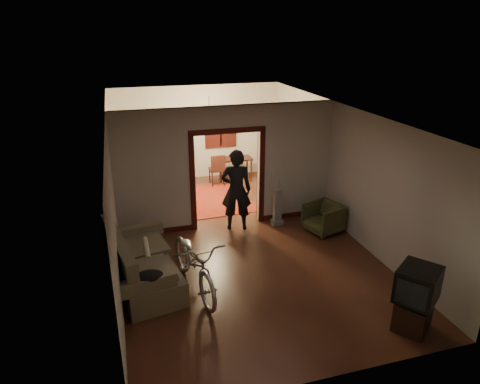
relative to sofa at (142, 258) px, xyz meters
name	(u,v)px	position (x,y,z in m)	size (l,w,h in m)	color
floor	(236,238)	(2.10, 1.23, -0.50)	(5.00, 8.50, 0.01)	#3C1C13
ceiling	(236,112)	(2.10, 1.23, 2.30)	(5.00, 8.50, 0.01)	white
wall_back	(198,133)	(2.10, 5.48, 0.90)	(5.00, 0.02, 2.80)	beige
wall_left	(113,190)	(-0.40, 1.23, 0.90)	(0.02, 8.50, 2.80)	beige
wall_right	(343,168)	(4.60, 1.23, 0.90)	(0.02, 8.50, 2.80)	beige
partition_wall	(227,168)	(2.10, 1.98, 0.90)	(5.00, 0.14, 2.80)	beige
door_casing	(227,180)	(2.10, 1.98, 0.60)	(1.74, 0.20, 2.32)	#3C110D
far_window	(220,127)	(2.80, 5.44, 1.05)	(0.98, 0.06, 1.28)	black
chandelier	(209,112)	(2.10, 3.73, 1.85)	(0.24, 0.24, 0.24)	#FFE0A5
light_switch	(272,171)	(3.15, 1.91, 0.75)	(0.08, 0.01, 0.12)	silver
sofa	(142,258)	(0.00, 0.00, 0.00)	(0.97, 2.16, 0.99)	brown
rolled_paper	(147,248)	(0.10, 0.30, 0.03)	(0.10, 0.10, 0.80)	beige
jacket	(149,276)	(0.05, -0.91, 0.18)	(0.45, 0.34, 0.13)	black
bicycle	(194,262)	(0.86, -0.45, 0.04)	(0.72, 2.06, 1.08)	silver
armchair	(323,218)	(4.08, 0.98, -0.16)	(0.72, 0.74, 0.68)	#414527
tv_stand	(412,316)	(3.87, -2.46, -0.26)	(0.52, 0.47, 0.47)	black
crt_tv	(418,285)	(3.87, -2.46, 0.30)	(0.62, 0.55, 0.53)	black
vacuum	(278,207)	(3.22, 1.63, -0.06)	(0.27, 0.21, 0.88)	gray
person	(236,190)	(2.23, 1.70, 0.45)	(0.69, 0.45, 1.89)	black
oriental_rug	(215,199)	(2.15, 3.55, -0.49)	(1.76, 2.32, 0.02)	maroon
locker	(162,154)	(0.96, 5.14, 0.42)	(0.92, 0.51, 1.84)	#293520
globe	(159,119)	(0.96, 5.14, 1.44)	(0.26, 0.26, 0.26)	#1E5972
desk	(236,170)	(3.10, 4.84, -0.15)	(0.95, 0.53, 0.70)	black
desk_chair	(217,169)	(2.48, 4.66, -0.03)	(0.42, 0.42, 0.94)	black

